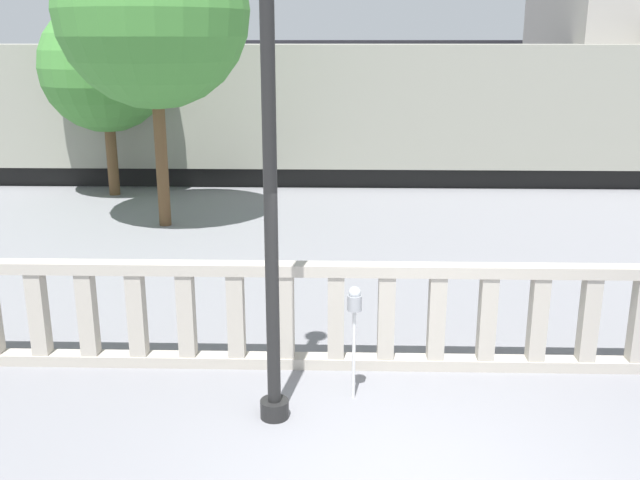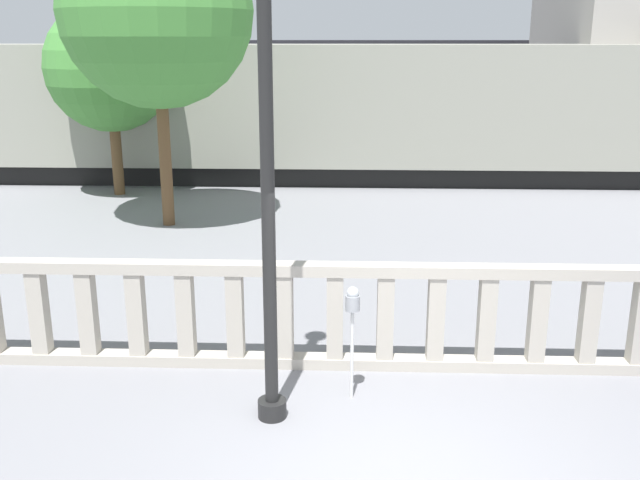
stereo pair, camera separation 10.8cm
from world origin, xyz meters
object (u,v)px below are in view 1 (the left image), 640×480
Objects in this scene: lamppost at (269,141)px; tree_right at (105,67)px; train_near at (362,110)px; train_far at (422,81)px; parking_meter at (354,310)px; tree_left at (152,11)px.

lamppost is 12.41m from tree_right.
lamppost is at bearing -95.54° from train_near.
train_far is at bearing 80.65° from lamppost.
lamppost is 2.17m from parking_meter.
lamppost is 1.17× the size of tree_right.
tree_right is (-6.08, 10.79, 2.18)m from parking_meter.
tree_right is (-2.07, 3.09, -1.24)m from tree_left.
train_far is at bearing 77.04° from train_near.
train_far reaches higher than train_near.
tree_left is at bearing -111.72° from train_far.
tree_right is at bearing -121.12° from train_far.
tree_left is 3.93m from tree_right.
parking_meter is at bearing -60.62° from tree_right.
lamppost is at bearing -68.97° from tree_left.
parking_meter is 13.02m from train_near.
train_near is (0.44, 12.98, 0.92)m from parking_meter.
tree_right reaches higher than parking_meter.
tree_left is (-4.00, 7.70, 3.43)m from parking_meter.
parking_meter is 0.06× the size of train_near.
train_near is at bearing 49.90° from tree_left.
tree_left is at bearing 111.03° from lamppost.
parking_meter is 9.33m from tree_left.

